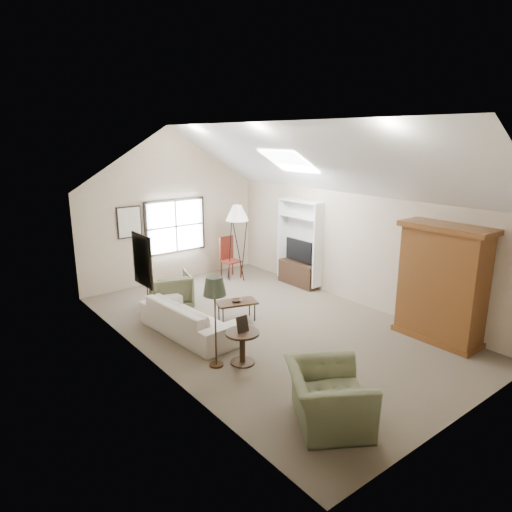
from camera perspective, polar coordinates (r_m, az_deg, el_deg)
room_shell at (r=8.58m, az=1.67°, el=11.20°), size 5.01×8.01×4.00m
window at (r=12.15m, az=-10.02°, el=3.68°), size 1.72×0.08×1.42m
skylight at (r=10.11m, az=4.16°, el=11.78°), size 0.80×1.20×0.52m
wall_art at (r=9.48m, az=-14.87°, el=2.01°), size 1.97×3.71×0.88m
armoire at (r=9.11m, az=22.23°, el=-3.22°), size 0.60×1.50×2.20m
tv_alcove at (r=11.61m, az=5.47°, el=1.81°), size 0.32×1.30×2.10m
media_console at (r=11.82m, az=5.30°, el=-2.22°), size 0.34×1.18×0.60m
tv_panel at (r=11.65m, az=5.38°, el=0.70°), size 0.05×0.90×0.55m
sofa at (r=9.01m, az=-8.31°, el=-7.62°), size 1.09×2.35×0.67m
armchair_near at (r=6.41m, az=8.96°, el=-17.04°), size 1.49×1.54×0.76m
armchair_far at (r=10.37m, az=-10.58°, el=-4.28°), size 1.07×1.08×0.80m
coffee_table at (r=9.57m, az=-2.43°, el=-6.88°), size 0.92×0.68×0.42m
bowl at (r=9.49m, az=-2.44°, el=-5.56°), size 0.25×0.25×0.05m
side_table at (r=7.85m, az=-1.70°, el=-11.37°), size 0.62×0.62×0.57m
side_chair at (r=12.33m, az=-3.16°, el=-0.20°), size 0.45×0.45×1.12m
tripod_lamp at (r=12.08m, az=-2.33°, el=1.77°), size 0.61×0.61×2.05m
dark_lamp at (r=7.58m, az=-5.10°, el=-8.17°), size 0.41×0.41×1.59m
tan_lamp at (r=9.76m, az=-13.45°, el=-3.71°), size 0.31×0.31×1.43m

